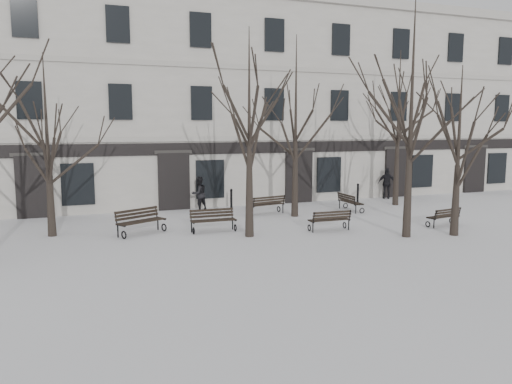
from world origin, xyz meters
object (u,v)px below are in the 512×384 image
bench_2 (444,216)px  bench_1 (330,219)px  tree_2 (412,86)px  bench_5 (350,202)px  tree_1 (249,108)px  bench_3 (213,219)px  bench_0 (140,220)px  tree_3 (459,130)px  bench_4 (267,204)px

bench_2 → bench_1: bearing=-19.6°
bench_1 → tree_2: bearing=139.6°
bench_5 → bench_1: bearing=141.7°
tree_1 → bench_3: size_ratio=4.30×
bench_0 → tree_3: bearing=-49.1°
bench_3 → bench_4: 4.60m
bench_1 → bench_4: bearing=-76.3°
tree_2 → tree_3: size_ratio=1.40×
bench_3 → tree_1: bearing=-51.5°
bench_0 → bench_5: (10.61, 1.82, -0.07)m
bench_0 → bench_5: bearing=-17.8°
bench_1 → bench_2: (5.03, -0.89, -0.04)m
tree_3 → bench_2: bearing=60.7°
tree_3 → bench_5: tree_3 is taller
tree_2 → bench_4: (-3.21, 6.50, -5.21)m
tree_1 → bench_5: tree_1 is taller
tree_2 → bench_2: size_ratio=5.54×
tree_2 → bench_1: tree_2 is taller
bench_0 → bench_2: 12.70m
bench_3 → bench_5: size_ratio=1.04×
tree_3 → bench_5: 7.36m
tree_2 → bench_3: bearing=152.3°
tree_1 → tree_2: bearing=-21.0°
bench_1 → bench_4: bench_4 is taller
bench_0 → bench_1: bench_0 is taller
tree_2 → bench_3: 9.23m
tree_3 → tree_1: bearing=161.0°
bench_2 → bench_3: (-9.53, 2.42, 0.07)m
bench_0 → bench_5: bench_0 is taller
bench_0 → tree_2: bearing=-50.8°
tree_1 → tree_2: (5.67, -2.17, 0.78)m
tree_1 → bench_0: 6.17m
tree_1 → bench_3: bearing=128.0°
tree_1 → bench_3: 4.76m
tree_1 → bench_4: size_ratio=4.13×
tree_2 → tree_3: bearing=-12.8°
tree_1 → tree_3: tree_1 is taller
bench_2 → tree_3: bearing=51.2°
tree_2 → bench_5: 7.98m
tree_1 → bench_5: (6.72, 3.75, -4.45)m
bench_1 → bench_5: bench_5 is taller
tree_1 → tree_2: size_ratio=0.86×
tree_2 → bench_5: (1.05, 5.93, -5.24)m
bench_1 → bench_2: bench_1 is taller
tree_3 → bench_2: 4.06m
tree_3 → bench_2: tree_3 is taller
tree_3 → bench_0: bearing=158.4°
tree_1 → bench_4: tree_1 is taller
bench_1 → bench_2: size_ratio=1.05×
tree_2 → bench_0: size_ratio=4.41×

